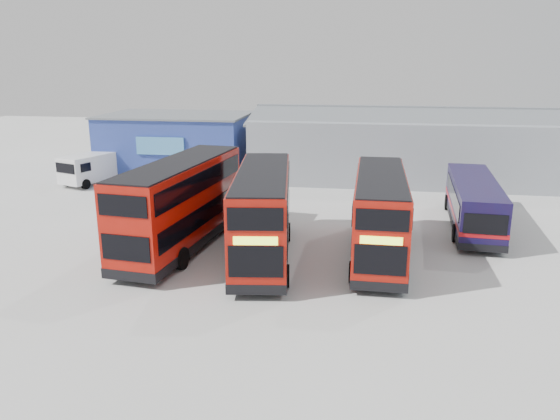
# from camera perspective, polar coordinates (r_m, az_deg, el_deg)

# --- Properties ---
(ground_plane) EXTENTS (120.00, 120.00, 0.00)m
(ground_plane) POSITION_cam_1_polar(r_m,az_deg,el_deg) (29.08, 4.21, -4.09)
(ground_plane) COLOR #B1B0AB
(ground_plane) RESTS_ON ground
(office_block) EXTENTS (12.30, 8.32, 5.12)m
(office_block) POSITION_cam_1_polar(r_m,az_deg,el_deg) (48.61, -10.66, 6.84)
(office_block) COLOR navy
(office_block) RESTS_ON ground
(maintenance_shed) EXTENTS (30.50, 12.00, 5.89)m
(maintenance_shed) POSITION_cam_1_polar(r_m,az_deg,el_deg) (48.20, 15.90, 6.47)
(maintenance_shed) COLOR gray
(maintenance_shed) RESTS_ON ground
(double_decker_left) EXTENTS (3.90, 11.29, 4.68)m
(double_decker_left) POSITION_cam_1_polar(r_m,az_deg,el_deg) (28.95, -10.32, 0.43)
(double_decker_left) COLOR #AA1309
(double_decker_left) RESTS_ON ground
(double_decker_centre) EXTENTS (3.90, 10.80, 4.48)m
(double_decker_centre) POSITION_cam_1_polar(r_m,az_deg,el_deg) (27.11, -1.82, -0.58)
(double_decker_centre) COLOR #AA1309
(double_decker_centre) RESTS_ON ground
(double_decker_right) EXTENTS (2.67, 10.18, 4.29)m
(double_decker_right) POSITION_cam_1_polar(r_m,az_deg,el_deg) (27.66, 10.34, -0.71)
(double_decker_right) COLOR #AA1309
(double_decker_right) RESTS_ON ground
(single_decker_blue) EXTENTS (3.19, 10.78, 2.88)m
(single_decker_blue) POSITION_cam_1_polar(r_m,az_deg,el_deg) (34.24, 19.53, 0.58)
(single_decker_blue) COLOR #0F0C36
(single_decker_blue) RESTS_ON ground
(panel_van) EXTENTS (3.90, 5.88, 2.40)m
(panel_van) POSITION_cam_1_polar(r_m,az_deg,el_deg) (46.41, -18.94, 4.30)
(panel_van) COLOR white
(panel_van) RESTS_ON ground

